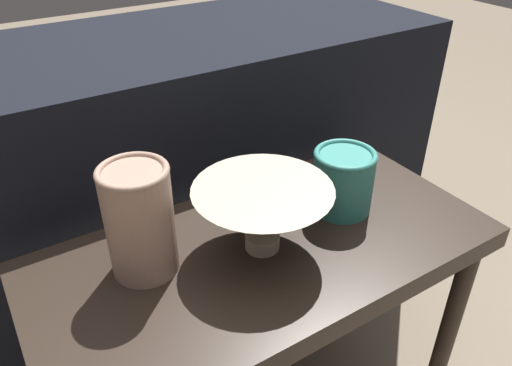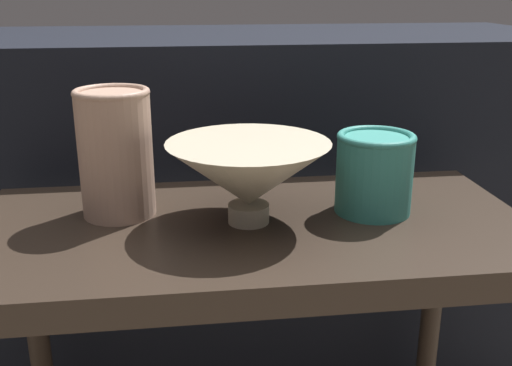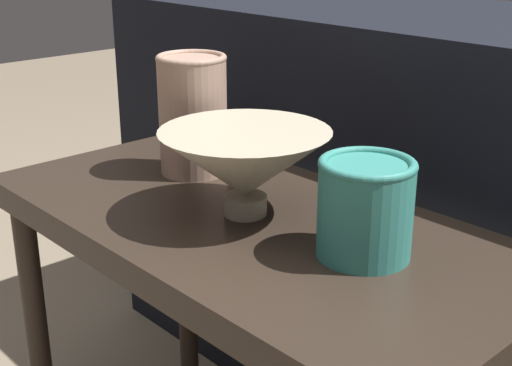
{
  "view_description": "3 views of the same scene",
  "coord_description": "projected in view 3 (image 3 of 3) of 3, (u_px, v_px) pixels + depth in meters",
  "views": [
    {
      "loc": [
        -0.36,
        -0.53,
        1.07
      ],
      "look_at": [
        0.0,
        0.03,
        0.65
      ],
      "focal_mm": 35.0,
      "sensor_mm": 36.0,
      "label": 1
    },
    {
      "loc": [
        -0.1,
        -0.76,
        0.86
      ],
      "look_at": [
        -0.0,
        -0.03,
        0.61
      ],
      "focal_mm": 42.0,
      "sensor_mm": 36.0,
      "label": 2
    },
    {
      "loc": [
        0.64,
        -0.58,
        0.9
      ],
      "look_at": [
        0.02,
        -0.01,
        0.59
      ],
      "focal_mm": 50.0,
      "sensor_mm": 36.0,
      "label": 3
    }
  ],
  "objects": [
    {
      "name": "vase_colorful_right",
      "position": [
        365.0,
        206.0,
        0.8
      ],
      "size": [
        0.11,
        0.11,
        0.12
      ],
      "color": "teal",
      "rests_on": "table"
    },
    {
      "name": "bowl",
      "position": [
        246.0,
        164.0,
        0.91
      ],
      "size": [
        0.22,
        0.22,
        0.11
      ],
      "color": "#B2A88E",
      "rests_on": "table"
    },
    {
      "name": "vase_textured_left",
      "position": [
        193.0,
        113.0,
        1.06
      ],
      "size": [
        0.1,
        0.1,
        0.18
      ],
      "color": "tan",
      "rests_on": "table"
    },
    {
      "name": "table",
      "position": [
        249.0,
        263.0,
        0.96
      ],
      "size": [
        0.77,
        0.38,
        0.54
      ],
      "color": "#2D231C",
      "rests_on": "ground_plane"
    },
    {
      "name": "couch_backdrop",
      "position": [
        450.0,
        225.0,
        1.31
      ],
      "size": [
        1.41,
        0.5,
        0.76
      ],
      "color": "black",
      "rests_on": "ground_plane"
    }
  ]
}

